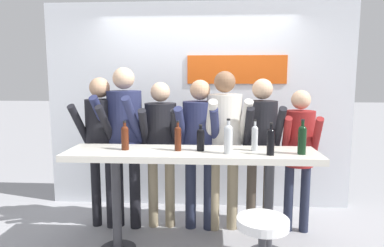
# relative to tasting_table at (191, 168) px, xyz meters

# --- Properties ---
(back_wall) EXTENTS (3.99, 0.12, 2.67)m
(back_wall) POSITION_rel_tasting_table_xyz_m (0.00, 1.33, 0.47)
(back_wall) COLOR silver
(back_wall) RESTS_ON ground_plane
(tasting_table) EXTENTS (2.39, 0.56, 1.03)m
(tasting_table) POSITION_rel_tasting_table_xyz_m (0.00, 0.00, 0.00)
(tasting_table) COLOR silver
(tasting_table) RESTS_ON ground_plane
(bar_stool) EXTENTS (0.41, 0.41, 0.67)m
(bar_stool) POSITION_rel_tasting_table_xyz_m (0.58, -0.69, -0.42)
(bar_stool) COLOR #333338
(bar_stool) RESTS_ON ground_plane
(person_far_left) EXTENTS (0.47, 0.58, 1.72)m
(person_far_left) POSITION_rel_tasting_table_xyz_m (-1.05, 0.54, 0.21)
(person_far_left) COLOR black
(person_far_left) RESTS_ON ground_plane
(person_left) EXTENTS (0.53, 0.64, 1.83)m
(person_left) POSITION_rel_tasting_table_xyz_m (-0.78, 0.54, 0.27)
(person_left) COLOR black
(person_left) RESTS_ON ground_plane
(person_center_left) EXTENTS (0.45, 0.55, 1.67)m
(person_center_left) POSITION_rel_tasting_table_xyz_m (-0.38, 0.58, 0.17)
(person_center_left) COLOR gray
(person_center_left) RESTS_ON ground_plane
(person_center) EXTENTS (0.49, 0.58, 1.69)m
(person_center) POSITION_rel_tasting_table_xyz_m (0.06, 0.55, 0.18)
(person_center) COLOR #23283D
(person_center) RESTS_ON ground_plane
(person_center_right) EXTENTS (0.52, 0.62, 1.79)m
(person_center_right) POSITION_rel_tasting_table_xyz_m (0.33, 0.55, 0.24)
(person_center_right) COLOR gray
(person_center_right) RESTS_ON ground_plane
(person_right) EXTENTS (0.40, 0.52, 1.71)m
(person_right) POSITION_rel_tasting_table_xyz_m (0.73, 0.54, 0.20)
(person_right) COLOR #473D33
(person_right) RESTS_ON ground_plane
(person_far_right) EXTENTS (0.42, 0.52, 1.58)m
(person_far_right) POSITION_rel_tasting_table_xyz_m (1.14, 0.55, 0.12)
(person_far_right) COLOR #23283D
(person_far_right) RESTS_ON ground_plane
(wine_bottle_0) EXTENTS (0.06, 0.06, 0.30)m
(wine_bottle_0) POSITION_rel_tasting_table_xyz_m (0.60, 0.04, 0.30)
(wine_bottle_0) COLOR #B7BCC1
(wine_bottle_0) RESTS_ON tasting_table
(wine_bottle_1) EXTENTS (0.08, 0.08, 0.32)m
(wine_bottle_1) POSITION_rel_tasting_table_xyz_m (0.34, -0.10, 0.31)
(wine_bottle_1) COLOR #B7BCC1
(wine_bottle_1) RESTS_ON tasting_table
(wine_bottle_2) EXTENTS (0.07, 0.07, 0.32)m
(wine_bottle_2) POSITION_rel_tasting_table_xyz_m (1.01, -0.08, 0.31)
(wine_bottle_2) COLOR black
(wine_bottle_2) RESTS_ON tasting_table
(wine_bottle_3) EXTENTS (0.07, 0.07, 0.29)m
(wine_bottle_3) POSITION_rel_tasting_table_xyz_m (0.72, -0.13, 0.30)
(wine_bottle_3) COLOR black
(wine_bottle_3) RESTS_ON tasting_table
(wine_bottle_4) EXTENTS (0.06, 0.06, 0.29)m
(wine_bottle_4) POSITION_rel_tasting_table_xyz_m (-0.13, -0.00, 0.30)
(wine_bottle_4) COLOR #4C1E0F
(wine_bottle_4) RESTS_ON tasting_table
(wine_bottle_5) EXTENTS (0.07, 0.07, 0.28)m
(wine_bottle_5) POSITION_rel_tasting_table_xyz_m (-0.64, 0.01, 0.30)
(wine_bottle_5) COLOR #4C1E0F
(wine_bottle_5) RESTS_ON tasting_table
(wine_bottle_6) EXTENTS (0.07, 0.07, 0.25)m
(wine_bottle_6) POSITION_rel_tasting_table_xyz_m (0.09, 0.01, 0.28)
(wine_bottle_6) COLOR black
(wine_bottle_6) RESTS_ON tasting_table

